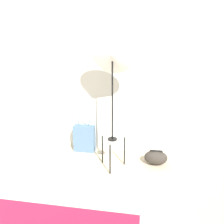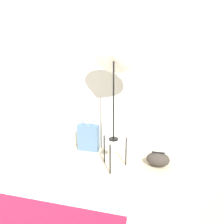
{
  "view_description": "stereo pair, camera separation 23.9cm",
  "coord_description": "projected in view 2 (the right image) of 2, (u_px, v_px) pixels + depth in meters",
  "views": [
    {
      "loc": [
        0.88,
        -1.3,
        1.75
      ],
      "look_at": [
        0.42,
        1.47,
        0.94
      ],
      "focal_mm": 35.0,
      "sensor_mm": 36.0,
      "label": 1
    },
    {
      "loc": [
        1.11,
        -1.25,
        1.75
      ],
      "look_at": [
        0.42,
        1.47,
        0.94
      ],
      "focal_mm": 35.0,
      "sensor_mm": 36.0,
      "label": 2
    }
  ],
  "objects": [
    {
      "name": "wall_back",
      "position": [
        100.0,
        77.0,
        3.73
      ],
      "size": [
        8.0,
        0.05,
        2.6
      ],
      "color": "beige",
      "rests_on": "ground_plane"
    },
    {
      "name": "photo_umbrella",
      "position": [
        114.0,
        54.0,
        2.92
      ],
      "size": [
        0.68,
        0.41,
        2.07
      ],
      "color": "black",
      "rests_on": "ground_plane"
    },
    {
      "name": "tote_bag",
      "position": [
        88.0,
        137.0,
        3.89
      ],
      "size": [
        0.37,
        0.15,
        0.66
      ],
      "color": "slate",
      "rests_on": "ground_plane"
    },
    {
      "name": "duffel_bag",
      "position": [
        158.0,
        159.0,
        3.37
      ],
      "size": [
        0.36,
        0.23,
        0.24
      ],
      "color": "#332D28",
      "rests_on": "ground_plane"
    }
  ]
}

